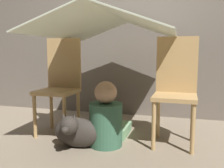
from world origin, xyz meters
TOP-DOWN VIEW (x-y plane):
  - ground_plane at (0.00, 0.00)m, footprint 8.80×8.80m
  - wall_back at (0.00, 1.12)m, footprint 7.00×0.05m
  - chair_left at (-0.58, 0.18)m, footprint 0.38×0.38m
  - chair_right at (0.59, 0.18)m, footprint 0.39×0.39m
  - sheet_canopy at (0.00, 0.10)m, footprint 1.17×1.44m
  - person_front at (-0.01, -0.06)m, footprint 0.30×0.30m
  - dog at (-0.25, -0.20)m, footprint 0.43×0.37m
  - floor_cushion at (-0.11, 0.26)m, footprint 0.47×0.38m

SIDE VIEW (x-z plane):
  - ground_plane at x=0.00m, z-range 0.00..0.00m
  - floor_cushion at x=-0.11m, z-range 0.00..0.10m
  - dog at x=-0.25m, z-range -0.02..0.33m
  - person_front at x=-0.01m, z-range -0.04..0.55m
  - chair_left at x=-0.58m, z-range 0.04..1.03m
  - chair_right at x=0.59m, z-range 0.04..1.03m
  - sheet_canopy at x=0.00m, z-range 0.99..1.21m
  - wall_back at x=0.00m, z-range 0.00..2.50m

